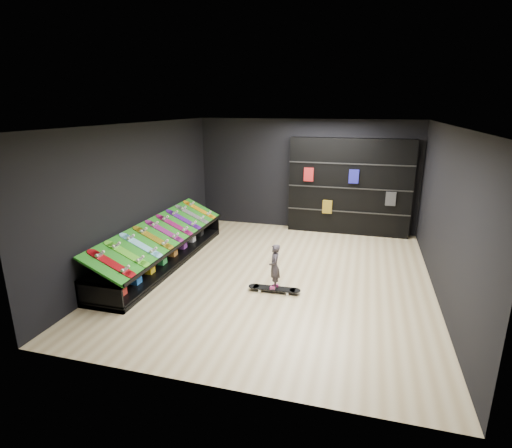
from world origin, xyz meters
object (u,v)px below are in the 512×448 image
(back_shelving, at_px, (349,187))
(floor_skateboard, at_px, (274,290))
(child, at_px, (274,275))
(display_rack, at_px, (164,252))

(back_shelving, height_order, floor_skateboard, back_shelving)
(back_shelving, distance_m, child, 4.32)
(display_rack, height_order, floor_skateboard, display_rack)
(child, bearing_deg, back_shelving, 149.94)
(child, bearing_deg, floor_skateboard, 0.00)
(back_shelving, bearing_deg, display_rack, -138.48)
(back_shelving, xyz_separation_m, child, (-1.08, -4.08, -0.92))
(display_rack, xyz_separation_m, child, (2.67, -0.76, 0.09))
(child, bearing_deg, display_rack, -121.14)
(back_shelving, relative_size, child, 6.22)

